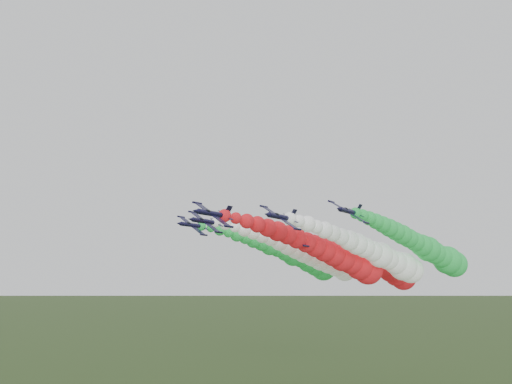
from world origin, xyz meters
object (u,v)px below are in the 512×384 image
at_px(jet_trail, 379,266).
at_px(jet_outer_left, 298,257).
at_px(jet_lead, 336,256).
at_px(jet_inner_right, 382,256).
at_px(jet_inner_left, 314,256).
at_px(jet_outer_right, 429,250).

bearing_deg(jet_trail, jet_outer_left, -164.24).
relative_size(jet_lead, jet_inner_right, 1.01).
xyz_separation_m(jet_lead, jet_outer_left, (-22.18, 20.72, 0.91)).
xyz_separation_m(jet_inner_left, jet_outer_left, (-10.47, 9.46, 0.22)).
relative_size(jet_outer_right, jet_trail, 1.00).
relative_size(jet_lead, jet_inner_left, 1.00).
xyz_separation_m(jet_outer_left, jet_trail, (22.09, 6.23, -2.74)).
bearing_deg(jet_lead, jet_inner_left, 136.11).
height_order(jet_inner_right, jet_outer_right, jet_outer_right).
relative_size(jet_lead, jet_trail, 1.00).
bearing_deg(jet_outer_right, jet_outer_left, -178.84).
bearing_deg(jet_lead, jet_inner_right, 52.78).
bearing_deg(jet_outer_left, jet_inner_right, -20.49).
bearing_deg(jet_outer_right, jet_trail, 160.46).
bearing_deg(jet_trail, jet_outer_right, -19.54).
relative_size(jet_inner_left, jet_trail, 1.00).
bearing_deg(jet_outer_left, jet_inner_left, -42.08).
height_order(jet_lead, jet_inner_left, jet_inner_left).
xyz_separation_m(jet_inner_right, jet_outer_right, (7.98, 11.80, 1.75)).
bearing_deg(jet_outer_left, jet_outer_right, 1.16).
relative_size(jet_inner_right, jet_outer_right, 1.00).
relative_size(jet_inner_left, jet_inner_right, 1.00).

